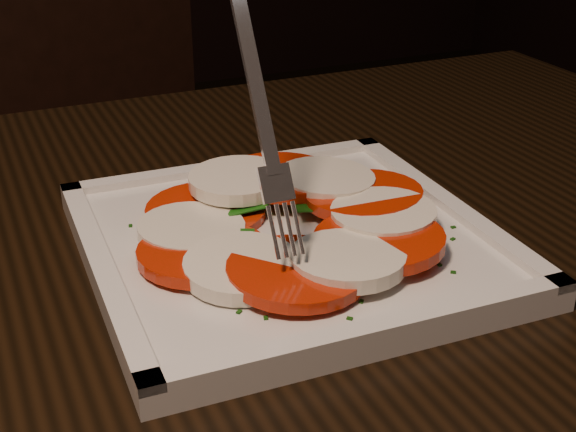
% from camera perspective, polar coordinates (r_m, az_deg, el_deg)
% --- Properties ---
extents(table, '(1.20, 0.80, 0.75)m').
position_cam_1_polar(table, '(0.61, -7.97, -12.46)').
color(table, black).
rests_on(table, ground).
extents(chair, '(0.53, 0.53, 0.93)m').
position_cam_1_polar(chair, '(1.39, -11.70, 4.75)').
color(chair, black).
rests_on(chair, ground).
extents(plate, '(0.28, 0.28, 0.01)m').
position_cam_1_polar(plate, '(0.57, 0.00, -2.03)').
color(plate, silver).
rests_on(plate, table).
extents(caprese_salad, '(0.23, 0.24, 0.03)m').
position_cam_1_polar(caprese_salad, '(0.56, -0.00, -0.36)').
color(caprese_salad, '#BB1A04').
rests_on(caprese_salad, plate).
extents(fork, '(0.04, 0.10, 0.16)m').
position_cam_1_polar(fork, '(0.51, -2.52, 8.15)').
color(fork, white).
rests_on(fork, caprese_salad).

